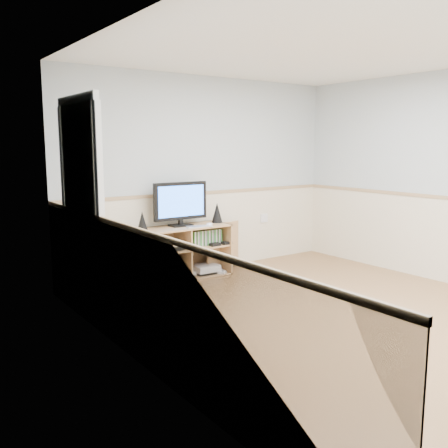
{
  "coord_description": "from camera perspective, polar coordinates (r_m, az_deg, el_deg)",
  "views": [
    {
      "loc": [
        -3.54,
        -3.19,
        1.63
      ],
      "look_at": [
        -0.43,
        1.2,
        0.78
      ],
      "focal_mm": 40.0,
      "sensor_mm": 36.0,
      "label": 1
    }
  ],
  "objects": [
    {
      "name": "wall_outlet",
      "position": [
        7.15,
        4.57,
        0.67
      ],
      "size": [
        0.12,
        0.03,
        0.12
      ],
      "primitive_type": "cube",
      "color": "white",
      "rests_on": "wall_back"
    },
    {
      "name": "speaker_left",
      "position": [
        5.86,
        -9.32,
        0.33
      ],
      "size": [
        0.12,
        0.12,
        0.22
      ],
      "primitive_type": "cone",
      "color": "black",
      "rests_on": "media_cabinet"
    },
    {
      "name": "room",
      "position": [
        4.82,
        11.07,
        3.88
      ],
      "size": [
        4.04,
        4.54,
        2.54
      ],
      "color": "#AB824C",
      "rests_on": "ground"
    },
    {
      "name": "mouse",
      "position": [
        6.14,
        -1.66,
        -0.03
      ],
      "size": [
        0.11,
        0.08,
        0.04
      ],
      "primitive_type": "ellipsoid",
      "rotation": [
        0.0,
        0.0,
        0.21
      ],
      "color": "white",
      "rests_on": "media_cabinet"
    },
    {
      "name": "game_consoles",
      "position": [
        6.37,
        -2.23,
        -5.2
      ],
      "size": [
        0.45,
        0.3,
        0.11
      ],
      "color": "white",
      "rests_on": "media_cabinet"
    },
    {
      "name": "game_cases",
      "position": [
        6.28,
        -2.13,
        -1.53
      ],
      "size": [
        0.42,
        0.14,
        0.19
      ],
      "primitive_type": "cube",
      "color": "#3F8C3F",
      "rests_on": "media_cabinet"
    },
    {
      "name": "keyboard",
      "position": [
        6.06,
        -2.82,
        -0.27
      ],
      "size": [
        0.33,
        0.2,
        0.01
      ],
      "primitive_type": "cube",
      "rotation": [
        0.0,
        0.0,
        -0.26
      ],
      "color": "silver",
      "rests_on": "media_cabinet"
    },
    {
      "name": "av_components",
      "position": [
        6.04,
        -7.29,
        -4.62
      ],
      "size": [
        0.53,
        0.34,
        0.47
      ],
      "color": "black",
      "rests_on": "media_cabinet"
    },
    {
      "name": "monitor",
      "position": [
        6.1,
        -4.99,
        2.49
      ],
      "size": [
        0.72,
        0.18,
        0.54
      ],
      "color": "black",
      "rests_on": "media_cabinet"
    },
    {
      "name": "media_cabinet",
      "position": [
        6.21,
        -4.94,
        -3.12
      ],
      "size": [
        1.85,
        0.44,
        0.65
      ],
      "color": "tan",
      "rests_on": "floor"
    },
    {
      "name": "speaker_right",
      "position": [
        6.38,
        -0.8,
        1.31
      ],
      "size": [
        0.14,
        0.14,
        0.26
      ],
      "primitive_type": "cone",
      "color": "black",
      "rests_on": "media_cabinet"
    }
  ]
}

